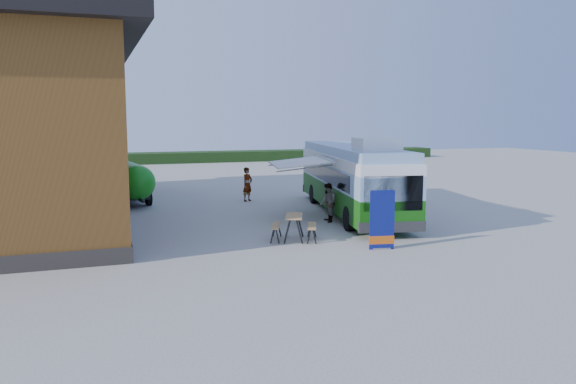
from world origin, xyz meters
name	(u,v)px	position (x,y,z in m)	size (l,w,h in m)	color
ground	(333,247)	(0.00, 0.00, 0.00)	(100.00, 100.00, 0.00)	#BCB7AD
barn	(16,134)	(-10.50, 10.00, 3.59)	(9.60, 21.20, 7.50)	brown
hedge	(253,156)	(8.00, 38.00, 0.50)	(40.00, 3.00, 1.00)	#264419
bus	(352,177)	(3.44, 5.73, 1.68)	(4.59, 11.72, 3.52)	#1F7112
awning	(303,158)	(1.05, 5.57, 2.58)	(2.96, 4.08, 0.49)	white
banner	(382,225)	(1.34, -0.87, 0.80)	(0.84, 0.29, 1.96)	navy
picnic_table	(294,222)	(-0.89, 1.40, 0.66)	(1.95, 1.85, 0.88)	#AA7B50
person_a	(247,184)	(0.07, 11.04, 0.88)	(0.64, 0.42, 1.75)	#999999
person_b	(328,203)	(1.63, 4.22, 0.81)	(0.79, 0.61, 1.62)	#999999
slurry_tanker	(130,180)	(-5.70, 12.29, 1.19)	(2.13, 5.57, 2.07)	#1B971B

